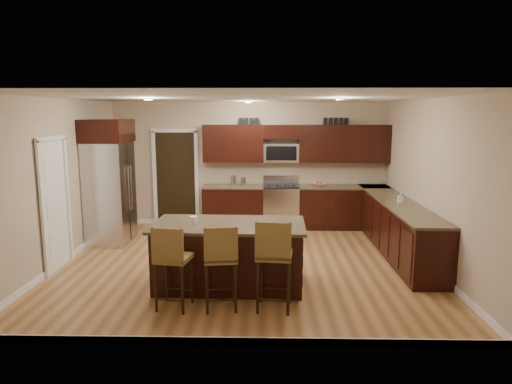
{
  "coord_description": "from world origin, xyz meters",
  "views": [
    {
      "loc": [
        0.35,
        -7.26,
        2.45
      ],
      "look_at": [
        0.18,
        0.4,
        1.13
      ],
      "focal_mm": 32.0,
      "sensor_mm": 36.0,
      "label": 1
    }
  ],
  "objects_px": {
    "island": "(229,257)",
    "stool_mid": "(221,258)",
    "stool_right": "(274,255)",
    "range": "(281,206)",
    "refrigerator": "(110,181)",
    "stool_left": "(171,258)"
  },
  "relations": [
    {
      "from": "island",
      "to": "stool_right",
      "type": "distance_m",
      "value": 1.1
    },
    {
      "from": "range",
      "to": "stool_left",
      "type": "xyz_separation_m",
      "value": [
        -1.5,
        -4.29,
        0.21
      ]
    },
    {
      "from": "range",
      "to": "island",
      "type": "relative_size",
      "value": 0.51
    },
    {
      "from": "stool_left",
      "to": "stool_right",
      "type": "bearing_deg",
      "value": 9.73
    },
    {
      "from": "stool_mid",
      "to": "stool_right",
      "type": "relative_size",
      "value": 0.94
    },
    {
      "from": "island",
      "to": "refrigerator",
      "type": "height_order",
      "value": "refrigerator"
    },
    {
      "from": "island",
      "to": "refrigerator",
      "type": "distance_m",
      "value": 3.4
    },
    {
      "from": "island",
      "to": "stool_mid",
      "type": "height_order",
      "value": "stool_mid"
    },
    {
      "from": "stool_mid",
      "to": "stool_right",
      "type": "height_order",
      "value": "stool_right"
    },
    {
      "from": "stool_mid",
      "to": "stool_left",
      "type": "bearing_deg",
      "value": 171.69
    },
    {
      "from": "stool_left",
      "to": "stool_right",
      "type": "distance_m",
      "value": 1.28
    },
    {
      "from": "island",
      "to": "refrigerator",
      "type": "xyz_separation_m",
      "value": [
        -2.45,
        2.23,
        0.77
      ]
    },
    {
      "from": "stool_mid",
      "to": "refrigerator",
      "type": "xyz_separation_m",
      "value": [
        -2.41,
        3.08,
        0.51
      ]
    },
    {
      "from": "range",
      "to": "stool_mid",
      "type": "bearing_deg",
      "value": -101.69
    },
    {
      "from": "stool_mid",
      "to": "refrigerator",
      "type": "distance_m",
      "value": 3.94
    },
    {
      "from": "island",
      "to": "stool_mid",
      "type": "distance_m",
      "value": 0.88
    },
    {
      "from": "range",
      "to": "stool_left",
      "type": "distance_m",
      "value": 4.55
    },
    {
      "from": "stool_mid",
      "to": "stool_right",
      "type": "bearing_deg",
      "value": -8.58
    },
    {
      "from": "stool_right",
      "to": "refrigerator",
      "type": "relative_size",
      "value": 0.5
    },
    {
      "from": "stool_right",
      "to": "refrigerator",
      "type": "xyz_separation_m",
      "value": [
        -3.07,
        3.08,
        0.47
      ]
    },
    {
      "from": "range",
      "to": "stool_right",
      "type": "distance_m",
      "value": 4.3
    },
    {
      "from": "island",
      "to": "stool_left",
      "type": "relative_size",
      "value": 2.0
    }
  ]
}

